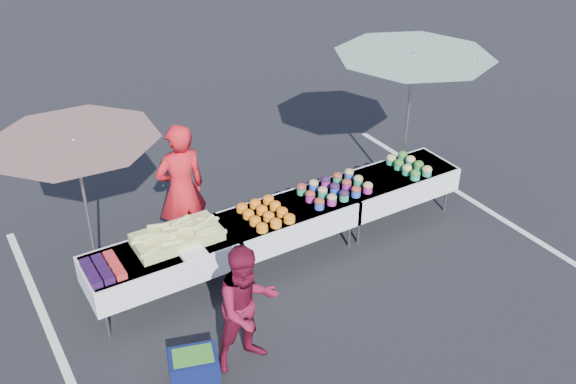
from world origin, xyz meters
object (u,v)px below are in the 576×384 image
table_center (288,219)px  umbrella_right (413,68)px  storage_bin (194,366)px  umbrella_left (76,153)px  customer (247,307)px  table_left (161,261)px  table_right (393,183)px  vendor (181,189)px

table_center → umbrella_right: (2.32, 0.40, 1.54)m
storage_bin → umbrella_left: bearing=116.9°
customer → storage_bin: bearing=173.0°
storage_bin → table_left: bearing=98.1°
customer → umbrella_left: size_ratio=0.59×
table_left → umbrella_right: (4.12, 0.40, 1.54)m
umbrella_right → storage_bin: bearing=-157.5°
table_center → table_right: 1.80m
customer → vendor: bearing=82.1°
vendor → customer: vendor is taller
table_left → storage_bin: size_ratio=3.06×
table_right → umbrella_right: bearing=37.5°
umbrella_left → table_left: bearing=-53.3°
table_left → umbrella_right: umbrella_right is taller
vendor → umbrella_left: umbrella_left is taller
table_right → storage_bin: (-3.83, -1.40, -0.41)m
table_center → umbrella_right: umbrella_right is taller
table_left → storage_bin: table_left is taller
table_right → vendor: bearing=163.3°
vendor → umbrella_right: (3.45, -0.48, 1.19)m
vendor → storage_bin: 2.57m
table_left → umbrella_right: size_ratio=0.79×
table_right → vendor: 3.08m
vendor → umbrella_right: bearing=170.7°
umbrella_right → vendor: bearing=172.1°
table_center → vendor: vendor is taller
customer → umbrella_left: (-1.00, 2.26, 1.11)m
table_right → umbrella_right: size_ratio=0.79×
vendor → umbrella_left: (-1.27, -0.08, 0.93)m
table_right → table_left: bearing=180.0°
vendor → customer: bearing=82.1°
table_center → umbrella_right: size_ratio=0.79×
table_right → customer: customer is taller
umbrella_left → storage_bin: (0.37, -2.20, -1.70)m
umbrella_right → table_right: bearing=-142.5°
table_left → table_right: bearing=0.0°
table_center → storage_bin: bearing=-145.4°
table_center → storage_bin: size_ratio=3.06×
storage_bin → vendor: bearing=85.8°
umbrella_right → storage_bin: size_ratio=3.87×
umbrella_left → umbrella_right: umbrella_right is taller
customer → storage_bin: 0.87m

